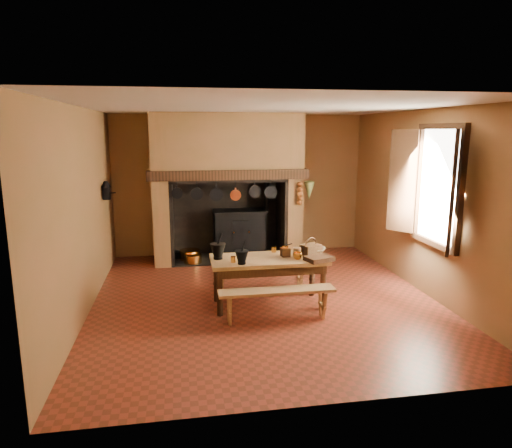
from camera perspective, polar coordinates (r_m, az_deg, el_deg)
The scene contains 28 objects.
floor at distance 6.94m, azimuth 1.04°, elevation -9.32°, with size 5.50×5.50×0.00m, color maroon.
ceiling at distance 6.49m, azimuth 1.14°, elevation 14.43°, with size 5.50×5.50×0.00m, color silver.
back_wall at distance 9.27m, azimuth -2.06°, elevation 4.90°, with size 5.00×0.02×2.80m, color brown.
wall_left at distance 6.60m, azimuth -20.79°, elevation 1.42°, with size 0.02×5.50×2.80m, color brown.
wall_right at distance 7.45m, azimuth 20.37°, elevation 2.54°, with size 0.02×5.50×2.80m, color brown.
wall_front at distance 3.97m, azimuth 8.44°, elevation -4.32°, with size 5.00×0.02×2.80m, color brown.
chimney_breast at distance 8.76m, azimuth -3.66°, elevation 7.21°, with size 2.95×0.96×2.80m.
iron_range at distance 9.12m, azimuth -2.03°, elevation -1.05°, with size 1.12×0.55×1.60m.
hearth_pans at distance 8.92m, azimuth -8.26°, elevation -4.03°, with size 0.51×0.62×0.20m.
hanging_pans at distance 8.31m, azimuth -3.53°, elevation 3.83°, with size 1.92×0.29×0.27m.
onion_string at distance 8.53m, azimuth 5.48°, elevation 3.81°, with size 0.12×0.10×0.46m, color #974B1B, non-canonical shape.
herb_bunch at distance 8.58m, azimuth 6.66°, elevation 4.16°, with size 0.20×0.20×0.35m, color #4C5629.
window at distance 6.99m, azimuth 21.08°, elevation 4.43°, with size 0.39×1.75×1.76m.
wall_coffee_mill at distance 8.08m, azimuth -18.22°, elevation 4.17°, with size 0.23×0.16×0.31m.
work_table at distance 6.52m, azimuth 1.58°, elevation -5.17°, with size 1.64×0.73×0.71m.
bench_front at distance 6.08m, azimuth 2.61°, elevation -9.14°, with size 1.55×0.27×0.44m.
bench_back at distance 7.15m, azimuth 0.67°, elevation -5.95°, with size 1.53×0.27×0.43m.
mortar_large at distance 6.42m, azimuth -4.78°, elevation -3.30°, with size 0.22×0.22×0.38m.
mortar_small at distance 6.16m, azimuth -1.80°, elevation -4.08°, with size 0.19×0.19×0.32m.
coffee_grinder at distance 6.56m, azimuth 3.70°, elevation -3.44°, with size 0.17×0.13×0.19m.
brass_mug_a at distance 6.26m, azimuth -2.85°, elevation -4.44°, with size 0.07×0.07×0.08m, color orange.
brass_mug_b at distance 6.78m, azimuth 2.24°, elevation -3.19°, with size 0.07×0.07×0.08m, color orange.
mixing_bowl at distance 6.78m, azimuth 7.31°, elevation -3.28°, with size 0.32×0.32×0.08m, color beige.
stoneware_crock at distance 6.53m, azimuth 5.15°, elevation -3.55°, with size 0.11×0.11×0.14m, color brown.
glass_jar at distance 6.71m, azimuth 7.33°, elevation -3.24°, with size 0.07×0.07×0.13m, color beige.
wicker_basket at distance 6.66m, azimuth 6.86°, elevation -3.14°, with size 0.33×0.29×0.26m.
wooden_tray at distance 6.39m, azimuth 7.88°, elevation -4.30°, with size 0.37×0.26×0.06m, color #321C0F.
brass_cup at distance 6.42m, azimuth 5.23°, elevation -3.99°, with size 0.13×0.13×0.10m, color orange.
Camera 1 is at (-1.20, -6.38, 2.48)m, focal length 32.00 mm.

